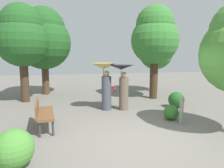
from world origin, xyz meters
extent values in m
plane|color=slate|center=(0.00, 0.00, 0.00)|extent=(40.00, 40.00, 0.00)
cylinder|color=#474C56|center=(-0.34, 3.14, 0.68)|extent=(0.39, 0.39, 1.36)
sphere|color=tan|center=(-0.34, 3.14, 1.47)|extent=(0.24, 0.24, 0.24)
cylinder|color=#333338|center=(-0.46, 3.15, 1.27)|extent=(0.02, 0.02, 0.76)
cone|color=#D8C64C|center=(-0.46, 3.15, 1.77)|extent=(1.02, 1.02, 0.24)
cube|color=maroon|center=(-0.09, 3.12, 0.84)|extent=(0.14, 0.10, 0.20)
cylinder|color=#6B5B4C|center=(0.34, 2.99, 0.66)|extent=(0.38, 0.38, 1.32)
sphere|color=tan|center=(0.34, 2.99, 1.42)|extent=(0.24, 0.24, 0.24)
cylinder|color=#333338|center=(0.23, 3.00, 1.25)|extent=(0.02, 0.02, 0.77)
cone|color=black|center=(0.23, 3.00, 1.72)|extent=(0.98, 0.98, 0.18)
cube|color=#333342|center=(0.09, 3.01, 0.82)|extent=(0.14, 0.10, 0.20)
cylinder|color=#38383D|center=(-2.29, 0.78, 0.22)|extent=(0.06, 0.06, 0.44)
cylinder|color=#38383D|center=(-2.63, 0.75, 0.22)|extent=(0.06, 0.06, 0.44)
cylinder|color=#38383D|center=(-2.43, 2.11, 0.22)|extent=(0.06, 0.06, 0.44)
cylinder|color=#38383D|center=(-2.77, 2.08, 0.22)|extent=(0.06, 0.06, 0.44)
cube|color=brown|center=(-2.53, 1.43, 0.46)|extent=(0.59, 1.54, 0.08)
cube|color=brown|center=(-2.77, 1.41, 0.66)|extent=(0.21, 1.50, 0.35)
cylinder|color=#4C3823|center=(-3.05, 7.25, 1.93)|extent=(0.39, 0.39, 3.86)
sphere|color=#235B23|center=(-3.05, 7.25, 2.90)|extent=(2.95, 2.95, 2.95)
sphere|color=#235B23|center=(-3.05, 7.25, 3.67)|extent=(2.36, 2.36, 2.36)
cylinder|color=#42301E|center=(2.45, 4.82, 1.95)|extent=(0.39, 0.39, 3.91)
sphere|color=#387F33|center=(2.45, 4.82, 2.93)|extent=(2.36, 2.36, 2.36)
sphere|color=#387F33|center=(2.45, 4.82, 3.71)|extent=(1.89, 1.89, 1.89)
cylinder|color=#42301E|center=(-3.83, 5.44, 1.90)|extent=(0.38, 0.38, 3.79)
sphere|color=#235B23|center=(-3.83, 5.44, 2.84)|extent=(2.36, 2.36, 2.36)
sphere|color=#235B23|center=(-3.83, 5.44, 3.60)|extent=(1.89, 1.89, 1.89)
cylinder|color=#4C3823|center=(3.45, 6.79, 1.58)|extent=(0.32, 0.32, 3.16)
sphere|color=#387F33|center=(3.45, 6.79, 2.37)|extent=(2.03, 2.03, 2.03)
sphere|color=#387F33|center=(3.45, 6.79, 3.00)|extent=(1.62, 1.62, 1.62)
sphere|color=#4C9338|center=(-2.93, -0.72, 0.39)|extent=(0.77, 0.77, 0.77)
sphere|color=#2D6B28|center=(1.55, 1.35, 0.26)|extent=(0.51, 0.51, 0.51)
sphere|color=#235B23|center=(2.59, 2.81, 0.34)|extent=(0.67, 0.67, 0.67)
cylinder|color=gray|center=(1.63, 0.86, 0.44)|extent=(0.12, 0.12, 0.88)
camera|label=1|loc=(-1.90, -4.73, 2.15)|focal=32.50mm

